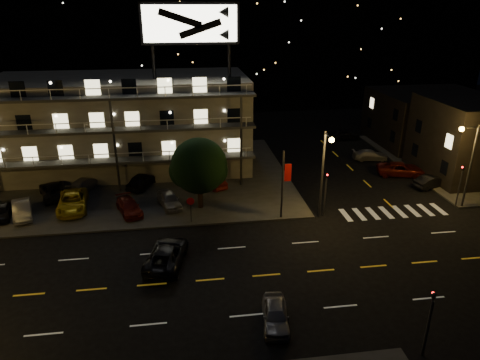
{
  "coord_description": "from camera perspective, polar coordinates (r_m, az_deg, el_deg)",
  "views": [
    {
      "loc": [
        -3.38,
        -24.98,
        17.74
      ],
      "look_at": [
        1.22,
        8.0,
        4.11
      ],
      "focal_mm": 32.0,
      "sensor_mm": 36.0,
      "label": 1
    }
  ],
  "objects": [
    {
      "name": "ground",
      "position": [
        30.82,
        -0.2,
        -12.87
      ],
      "size": [
        140.0,
        140.0,
        0.0
      ],
      "primitive_type": "plane",
      "color": "black",
      "rests_on": "ground"
    },
    {
      "name": "curb_nw",
      "position": [
        49.48,
        -19.77,
        -0.03
      ],
      "size": [
        44.0,
        24.0,
        0.15
      ],
      "primitive_type": "cube",
      "color": "#31312F",
      "rests_on": "ground"
    },
    {
      "name": "curb_ne",
      "position": [
        58.73,
        27.22,
        2.22
      ],
      "size": [
        16.0,
        24.0,
        0.15
      ],
      "primitive_type": "cube",
      "color": "#31312F",
      "rests_on": "ground"
    },
    {
      "name": "motel",
      "position": [
        50.83,
        -15.24,
        7.37
      ],
      "size": [
        28.0,
        13.8,
        18.1
      ],
      "color": "gray",
      "rests_on": "ground"
    },
    {
      "name": "side_bldg_back",
      "position": [
        64.21,
        23.84,
        7.56
      ],
      "size": [
        14.06,
        12.0,
        7.0
      ],
      "color": "black",
      "rests_on": "ground"
    },
    {
      "name": "hill_backdrop",
      "position": [
        94.0,
        -9.99,
        18.18
      ],
      "size": [
        120.0,
        25.0,
        24.0
      ],
      "color": "black",
      "rests_on": "ground"
    },
    {
      "name": "streetlight_nc",
      "position": [
        37.25,
        11.18,
        1.76
      ],
      "size": [
        0.44,
        1.92,
        8.0
      ],
      "color": "#2D2D30",
      "rests_on": "ground"
    },
    {
      "name": "streetlight_ne",
      "position": [
        43.84,
        28.17,
        2.61
      ],
      "size": [
        1.92,
        0.44,
        8.0
      ],
      "color": "#2D2D30",
      "rests_on": "ground"
    },
    {
      "name": "signal_nw",
      "position": [
        38.78,
        11.36,
        -1.23
      ],
      "size": [
        0.2,
        0.27,
        4.6
      ],
      "color": "#2D2D30",
      "rests_on": "ground"
    },
    {
      "name": "signal_sw",
      "position": [
        25.59,
        23.98,
        -16.35
      ],
      "size": [
        0.2,
        0.27,
        4.6
      ],
      "color": "#2D2D30",
      "rests_on": "ground"
    },
    {
      "name": "signal_ne",
      "position": [
        44.66,
        27.33,
        -0.19
      ],
      "size": [
        0.27,
        0.2,
        4.6
      ],
      "color": "#2D2D30",
      "rests_on": "ground"
    },
    {
      "name": "banner_north",
      "position": [
        37.29,
        5.8,
        -0.42
      ],
      "size": [
        0.83,
        0.16,
        6.4
      ],
      "color": "#2D2D30",
      "rests_on": "ground"
    },
    {
      "name": "stop_sign",
      "position": [
        37.18,
        -6.59,
        -3.43
      ],
      "size": [
        0.91,
        0.11,
        2.61
      ],
      "color": "#2D2D30",
      "rests_on": "ground"
    },
    {
      "name": "tree",
      "position": [
        38.91,
        -5.54,
        1.7
      ],
      "size": [
        5.33,
        5.13,
        6.71
      ],
      "color": "black",
      "rests_on": "curb_nw"
    },
    {
      "name": "lot_car_0",
      "position": [
        43.56,
        -29.19,
        -3.69
      ],
      "size": [
        2.12,
        3.83,
        1.23
      ],
      "primitive_type": "imported",
      "rotation": [
        0.0,
        0.0,
        0.19
      ],
      "color": "black",
      "rests_on": "curb_nw"
    },
    {
      "name": "lot_car_1",
      "position": [
        42.89,
        -27.08,
        -3.54
      ],
      "size": [
        2.76,
        4.49,
        1.4
      ],
      "primitive_type": "imported",
      "rotation": [
        0.0,
        0.0,
        0.33
      ],
      "color": "gray",
      "rests_on": "curb_nw"
    },
    {
      "name": "lot_car_2",
      "position": [
        42.49,
        -21.43,
        -2.71
      ],
      "size": [
        3.23,
        5.76,
        1.52
      ],
      "primitive_type": "imported",
      "rotation": [
        0.0,
        0.0,
        0.13
      ],
      "color": "gold",
      "rests_on": "curb_nw"
    },
    {
      "name": "lot_car_3",
      "position": [
        40.24,
        -14.56,
        -3.46
      ],
      "size": [
        3.06,
        4.53,
        1.22
      ],
      "primitive_type": "imported",
      "rotation": [
        0.0,
        0.0,
        0.36
      ],
      "color": "#61160D",
      "rests_on": "curb_nw"
    },
    {
      "name": "lot_car_4",
      "position": [
        40.7,
        -9.42,
        -2.6
      ],
      "size": [
        2.73,
        4.29,
        1.36
      ],
      "primitive_type": "imported",
      "rotation": [
        0.0,
        0.0,
        0.31
      ],
      "color": "gray",
      "rests_on": "curb_nw"
    },
    {
      "name": "lot_car_6",
      "position": [
        45.95,
        -23.57,
        -1.25
      ],
      "size": [
        4.12,
        5.6,
        1.41
      ],
      "primitive_type": "imported",
      "rotation": [
        0.0,
        0.0,
        3.53
      ],
      "color": "black",
      "rests_on": "curb_nw"
    },
    {
      "name": "lot_car_7",
      "position": [
        46.65,
        -20.03,
        -0.47
      ],
      "size": [
        3.2,
        4.67,
        1.26
      ],
      "primitive_type": "imported",
      "rotation": [
        0.0,
        0.0,
        2.77
      ],
      "color": "gray",
      "rests_on": "curb_nw"
    },
    {
      "name": "lot_car_8",
      "position": [
        45.54,
        -12.95,
        -0.02
      ],
      "size": [
        3.4,
        4.8,
        1.52
      ],
      "primitive_type": "imported",
      "rotation": [
        0.0,
        0.0,
        2.74
      ],
      "color": "black",
      "rests_on": "curb_nw"
    },
    {
      "name": "lot_car_9",
      "position": [
        44.55,
        -3.56,
        -0.15
      ],
      "size": [
        2.77,
        4.09,
        1.27
      ],
      "primitive_type": "imported",
      "rotation": [
        0.0,
        0.0,
        3.55
      ],
      "color": "#61160D",
      "rests_on": "curb_nw"
    },
    {
      "name": "side_car_0",
      "position": [
        48.98,
        24.14,
        -0.18
      ],
      "size": [
        4.25,
        2.53,
        1.32
      ],
      "primitive_type": "imported",
      "rotation": [
        0.0,
        0.0,
        1.87
      ],
      "color": "black",
      "rests_on": "ground"
    },
    {
      "name": "side_car_1",
      "position": [
        51.18,
        20.62,
        1.36
      ],
      "size": [
        5.6,
        3.56,
        1.44
      ],
      "primitive_type": "imported",
      "rotation": [
        0.0,
        0.0,
        1.33
      ],
      "color": "#61160D",
      "rests_on": "ground"
    },
    {
      "name": "side_car_2",
      "position": [
        55.22,
        16.94,
        3.21
      ],
      "size": [
        4.44,
        2.15,
        1.25
      ],
      "primitive_type": "imported",
      "rotation": [
        0.0,
        0.0,
        1.47
      ],
      "color": "gray",
      "rests_on": "ground"
    },
    {
      "name": "side_car_3",
      "position": [
        63.0,
        13.7,
        5.98
      ],
      "size": [
        4.45,
        1.92,
        1.49
      ],
      "primitive_type": "imported",
      "rotation": [
        0.0,
        0.0,
        1.61
      ],
      "color": "black",
      "rests_on": "ground"
    },
    {
      "name": "road_car_east",
      "position": [
        26.81,
        4.74,
        -17.44
      ],
      "size": [
        2.02,
        3.93,
        1.28
      ],
      "primitive_type": "imported",
      "rotation": [
        0.0,
        0.0,
        -0.14
      ],
      "color": "gray",
      "rests_on": "ground"
    },
    {
      "name": "road_car_west",
      "position": [
        32.39,
        -9.76,
        -9.73
      ],
      "size": [
        3.61,
        5.82,
        1.5
      ],
      "primitive_type": "imported",
      "rotation": [
        0.0,
        0.0,
        2.92
      ],
      "color": "black",
      "rests_on": "ground"
    }
  ]
}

